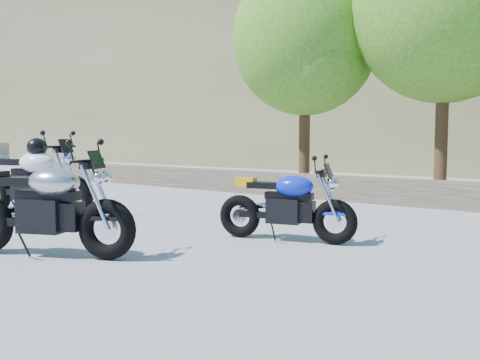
% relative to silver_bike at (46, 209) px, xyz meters
% --- Properties ---
extents(ground, '(90.00, 90.00, 0.00)m').
position_rel_silver_bike_xyz_m(ground, '(0.74, 1.30, -0.53)').
color(ground, gray).
rests_on(ground, ground).
extents(stone_wall, '(22.00, 0.55, 0.50)m').
position_rel_silver_bike_xyz_m(stone_wall, '(0.74, 6.80, -0.28)').
color(stone_wall, '#493D31').
rests_on(stone_wall, ground).
extents(tree_decid_left, '(3.67, 3.67, 5.62)m').
position_rel_silver_bike_xyz_m(tree_decid_left, '(-1.65, 8.43, 3.10)').
color(tree_decid_left, '#382314').
rests_on(tree_decid_left, ground).
extents(tree_decid_mid, '(4.08, 4.08, 6.24)m').
position_rel_silver_bike_xyz_m(tree_decid_mid, '(1.65, 8.83, 3.51)').
color(tree_decid_mid, '#382314').
rests_on(tree_decid_mid, ground).
extents(silver_bike, '(2.04, 1.06, 1.09)m').
position_rel_silver_bike_xyz_m(silver_bike, '(0.00, 0.00, 0.00)').
color(silver_bike, black).
rests_on(silver_bike, ground).
extents(white_bike, '(2.31, 0.97, 1.31)m').
position_rel_silver_bike_xyz_m(white_bike, '(-2.76, 1.48, 0.11)').
color(white_bike, black).
rests_on(white_bike, ground).
extents(blue_bike, '(1.81, 0.71, 0.92)m').
position_rel_silver_bike_xyz_m(blue_bike, '(1.64, 2.37, -0.08)').
color(blue_bike, black).
rests_on(blue_bike, ground).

